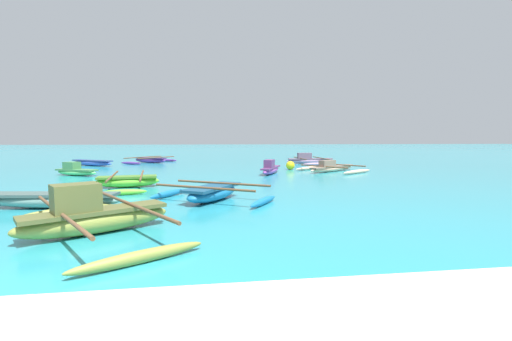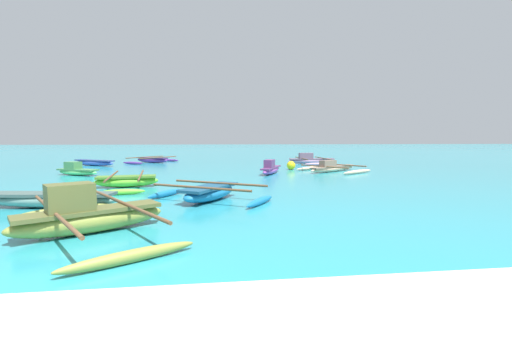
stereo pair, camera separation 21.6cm
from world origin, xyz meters
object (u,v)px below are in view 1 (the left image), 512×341
(moored_boat_1, at_px, (76,171))
(moored_boat_3, at_px, (271,169))
(moored_boat_0, at_px, (53,200))
(moored_boat_5, at_px, (92,163))
(moored_boat_6, at_px, (127,181))
(mooring_buoy_0, at_px, (290,165))
(moored_boat_4, at_px, (332,168))
(moored_boat_8, at_px, (150,160))
(moored_boat_9, at_px, (213,193))
(moored_boat_7, at_px, (94,217))
(moored_boat_2, at_px, (309,160))

(moored_boat_1, bearing_deg, moored_boat_3, 24.54)
(moored_boat_0, relative_size, moored_boat_5, 1.08)
(moored_boat_1, xyz_separation_m, moored_boat_5, (-1.32, 6.66, -0.02))
(moored_boat_6, distance_m, mooring_buoy_0, 10.50)
(moored_boat_4, distance_m, moored_boat_8, 14.65)
(moored_boat_3, xyz_separation_m, mooring_buoy_0, (1.66, 2.38, -0.01))
(moored_boat_6, height_order, moored_boat_9, moored_boat_9)
(moored_boat_0, height_order, moored_boat_6, moored_boat_6)
(moored_boat_7, bearing_deg, moored_boat_8, 64.00)
(moored_boat_4, xyz_separation_m, moored_boat_8, (-11.59, 8.95, 0.01))
(moored_boat_5, relative_size, moored_boat_6, 0.80)
(moored_boat_3, relative_size, moored_boat_5, 0.84)
(moored_boat_3, distance_m, moored_boat_9, 8.28)
(moored_boat_7, bearing_deg, moored_boat_4, 19.58)
(mooring_buoy_0, bearing_deg, moored_boat_6, -140.36)
(moored_boat_6, bearing_deg, mooring_buoy_0, 30.83)
(moored_boat_3, xyz_separation_m, moored_boat_7, (-5.54, -11.01, 0.06))
(moored_boat_3, bearing_deg, moored_boat_2, -7.13)
(moored_boat_8, distance_m, mooring_buoy_0, 12.06)
(moored_boat_0, xyz_separation_m, moored_boat_5, (-3.91, 15.40, 0.00))
(moored_boat_5, bearing_deg, moored_boat_8, 70.71)
(moored_boat_0, relative_size, moored_boat_3, 1.28)
(moored_boat_5, distance_m, moored_boat_9, 16.97)
(moored_boat_3, bearing_deg, moored_boat_8, 62.29)
(moored_boat_7, relative_size, mooring_buoy_0, 9.50)
(moored_boat_0, relative_size, moored_boat_1, 1.50)
(moored_boat_1, bearing_deg, moored_boat_0, -45.89)
(moored_boat_3, height_order, moored_boat_7, moored_boat_7)
(moored_boat_5, relative_size, moored_boat_7, 0.69)
(moored_boat_2, height_order, moored_boat_3, moored_boat_2)
(moored_boat_1, height_order, moored_boat_4, moored_boat_1)
(moored_boat_0, xyz_separation_m, mooring_buoy_0, (9.13, 10.58, 0.04))
(moored_boat_9, bearing_deg, moored_boat_3, 9.18)
(moored_boat_8, xyz_separation_m, moored_boat_9, (4.69, -17.43, 0.02))
(moored_boat_3, xyz_separation_m, moored_boat_9, (-3.18, -7.65, -0.04))
(moored_boat_0, relative_size, mooring_buoy_0, 7.10)
(moored_boat_2, bearing_deg, moored_boat_6, -131.71)
(moored_boat_2, distance_m, moored_boat_3, 8.57)
(moored_boat_4, xyz_separation_m, mooring_buoy_0, (-2.07, 1.55, 0.05))
(moored_boat_2, bearing_deg, moored_boat_9, -115.67)
(moored_boat_7, distance_m, moored_boat_9, 4.11)
(moored_boat_0, xyz_separation_m, moored_boat_6, (1.05, 3.89, 0.01))
(mooring_buoy_0, bearing_deg, moored_boat_2, 61.58)
(mooring_buoy_0, bearing_deg, moored_boat_3, -124.93)
(moored_boat_1, bearing_deg, moored_boat_9, -22.35)
(moored_boat_3, distance_m, moored_boat_7, 12.33)
(moored_boat_1, relative_size, moored_boat_9, 0.64)
(moored_boat_3, xyz_separation_m, moored_boat_8, (-7.86, 9.78, -0.06))
(moored_boat_1, relative_size, moored_boat_8, 0.55)
(moored_boat_6, bearing_deg, moored_boat_9, -54.65)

